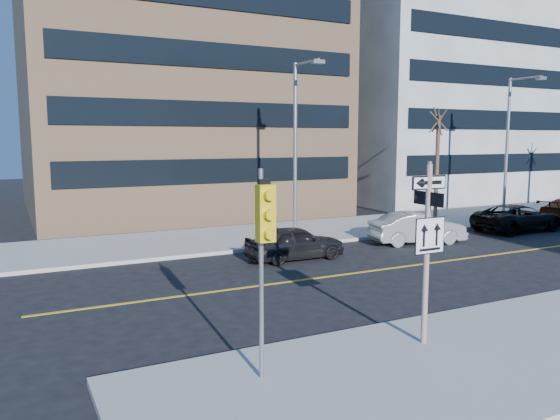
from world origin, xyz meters
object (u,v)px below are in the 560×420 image
sign_pole (427,243)px  street_tree_west (439,123)px  parked_car_b (417,228)px  traffic_signal (265,231)px  streetlight_a (298,137)px  parked_car_c (518,218)px  streetlight_b (511,138)px  parked_car_a (295,243)px

sign_pole → street_tree_west: bearing=46.7°
parked_car_b → traffic_signal: bearing=141.1°
traffic_signal → streetlight_a: bearing=59.2°
street_tree_west → parked_car_c: bearing=-59.9°
sign_pole → streetlight_b: bearing=36.4°
sign_pole → traffic_signal: size_ratio=1.02×
parked_car_b → parked_car_a: bearing=105.8°
parked_car_a → parked_car_b: parked_car_b is taller
parked_car_a → parked_car_c: bearing=-87.0°
parked_car_a → streetlight_a: bearing=-29.9°
parked_car_a → parked_car_b: 6.52m
sign_pole → streetlight_a: 14.05m
traffic_signal → parked_car_b: 16.01m
traffic_signal → streetlight_b: (22.00, 13.42, 1.73)m
traffic_signal → parked_car_a: 11.41m
parked_car_a → parked_car_c: size_ratio=0.80×
streetlight_b → street_tree_west: size_ratio=1.26×
streetlight_a → street_tree_west: 9.05m
parked_car_a → parked_car_c: 13.38m
parked_car_a → streetlight_b: size_ratio=0.49×
sign_pole → parked_car_a: (1.78, 9.41, -1.76)m
streetlight_b → streetlight_a: bearing=180.0°
sign_pole → street_tree_west: (13.00, 13.81, 3.09)m
traffic_signal → streetlight_a: size_ratio=0.50×
parked_car_c → streetlight_a: (-11.14, 3.15, 4.07)m
streetlight_b → street_tree_west: streetlight_b is taller
sign_pole → parked_car_a: size_ratio=1.03×
parked_car_c → streetlight_a: size_ratio=0.61×
sign_pole → parked_car_b: bearing=49.9°
sign_pole → streetlight_a: bearing=73.2°
sign_pole → streetlight_b: size_ratio=0.51×
parked_car_c → parked_car_b: bearing=91.8°
traffic_signal → parked_car_c: traffic_signal is taller
traffic_signal → parked_car_b: traffic_signal is taller
traffic_signal → street_tree_west: size_ratio=0.63×
parked_car_c → streetlight_b: size_ratio=0.61×
sign_pole → street_tree_west: 19.22m
parked_car_b → parked_car_c: 6.85m
streetlight_a → traffic_signal: bearing=-120.8°
parked_car_a → streetlight_b: 17.16m
traffic_signal → street_tree_west: 22.14m
traffic_signal → parked_car_b: size_ratio=0.93×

